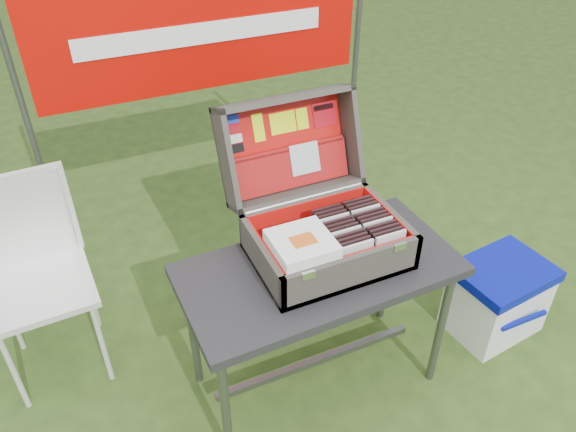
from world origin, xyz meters
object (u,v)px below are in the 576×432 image
suitcase (323,196)px  cooler (497,298)px  chair (41,290)px  table (317,327)px  cardboard_box (359,256)px

suitcase → cooler: 1.19m
cooler → chair: chair is taller
cooler → table: bearing=168.9°
table → chair: (-1.05, 0.57, 0.13)m
suitcase → table: bearing=-118.4°
chair → cardboard_box: 1.56m
cooler → cardboard_box: 0.71m
suitcase → cardboard_box: suitcase is taller
cardboard_box → suitcase: bearing=-129.4°
table → cardboard_box: 0.68m
suitcase → cooler: bearing=-10.8°
table → cardboard_box: size_ratio=2.46×
table → cardboard_box: bearing=41.7°
table → suitcase: suitcase is taller
suitcase → cooler: size_ratio=1.32×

